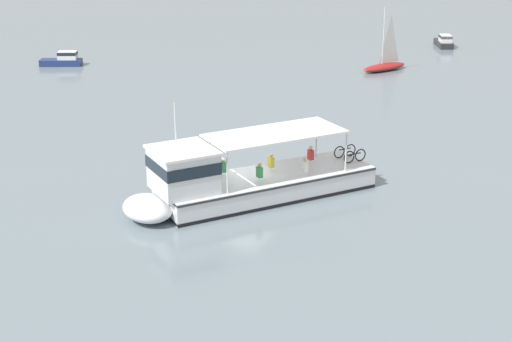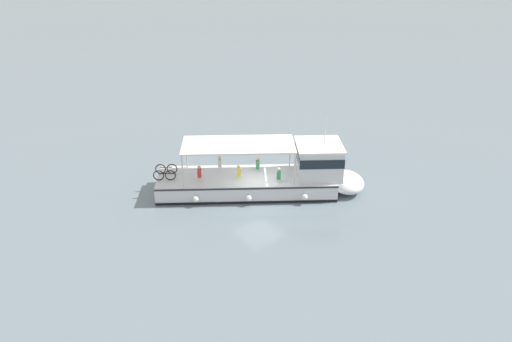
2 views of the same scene
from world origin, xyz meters
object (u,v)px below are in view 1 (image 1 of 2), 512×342
Objects in this scene: sailboat_far_left at (385,64)px; motorboat_near_starboard at (444,41)px; motorboat_off_stern at (64,59)px; ferry_main at (237,182)px.

sailboat_far_left reaches higher than motorboat_near_starboard.
sailboat_far_left is 1.43× the size of motorboat_off_stern.
motorboat_near_starboard is at bearing 93.39° from ferry_main.
sailboat_far_left is 13.57m from motorboat_near_starboard.
ferry_main is at bearing -34.14° from motorboat_off_stern.
motorboat_off_stern is at bearing -155.16° from sailboat_far_left.
sailboat_far_left reaches higher than motorboat_off_stern.
sailboat_far_left is at bearing 97.24° from ferry_main.
ferry_main is 3.27× the size of motorboat_off_stern.
sailboat_far_left is 28.23m from motorboat_off_stern.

